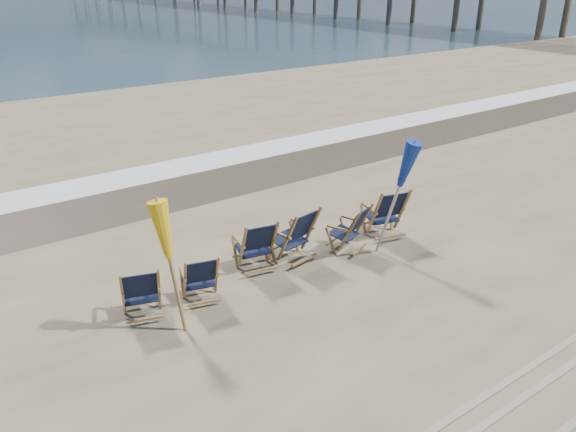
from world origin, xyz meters
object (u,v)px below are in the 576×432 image
beach_chair_0 (159,291)px  umbrella_yellow (170,237)px  beach_chair_1 (217,277)px  beach_chair_5 (402,211)px  beach_chair_4 (362,224)px  beach_chair_2 (274,243)px  beach_chair_3 (311,231)px  umbrella_blue (396,166)px

beach_chair_0 → umbrella_yellow: (0.09, -0.36, 1.02)m
beach_chair_1 → beach_chair_5: (4.17, -0.03, 0.10)m
beach_chair_4 → beach_chair_2: bearing=-27.8°
beach_chair_2 → beach_chair_4: (1.88, -0.26, -0.04)m
beach_chair_2 → beach_chair_3: size_ratio=0.94×
beach_chair_0 → beach_chair_1: (0.94, -0.09, -0.02)m
beach_chair_5 → umbrella_blue: bearing=44.5°
beach_chair_3 → umbrella_yellow: (-3.01, -0.61, 0.95)m
beach_chair_2 → beach_chair_1: bearing=25.3°
beach_chair_2 → umbrella_blue: size_ratio=0.45×
beach_chair_1 → umbrella_yellow: 1.38m
beach_chair_4 → umbrella_blue: bearing=89.8°
beach_chair_1 → umbrella_yellow: umbrella_yellow is taller
beach_chair_2 → beach_chair_3: 0.83m
beach_chair_2 → umbrella_blue: (2.08, -0.81, 1.24)m
beach_chair_4 → beach_chair_5: bearing=152.4°
beach_chair_4 → beach_chair_0: bearing=-20.0°
beach_chair_1 → beach_chair_4: 3.22m
beach_chair_1 → beach_chair_3: 2.19m
beach_chair_1 → beach_chair_2: 1.39m
beach_chair_0 → beach_chair_4: 4.16m
beach_chair_3 → beach_chair_1: bearing=-0.7°
beach_chair_0 → beach_chair_2: size_ratio=0.92×
beach_chair_1 → beach_chair_2: (1.34, 0.35, 0.06)m
beach_chair_1 → beach_chair_3: beach_chair_3 is taller
beach_chair_5 → umbrella_yellow: size_ratio=0.55×
beach_chair_3 → umbrella_yellow: bearing=2.0°
umbrella_blue → beach_chair_2: bearing=158.6°
beach_chair_0 → beach_chair_2: bearing=-155.8°
beach_chair_4 → beach_chair_5: size_ratio=0.86×
beach_chair_4 → umbrella_blue: 1.41m
beach_chair_0 → beach_chair_1: beach_chair_0 is taller
beach_chair_4 → beach_chair_3: bearing=-32.5°
beach_chair_2 → umbrella_blue: umbrella_blue is taller
beach_chair_0 → beach_chair_1: bearing=-167.7°
beach_chair_3 → umbrella_blue: size_ratio=0.48×
beach_chair_2 → umbrella_yellow: (-2.18, -0.63, 0.98)m
beach_chair_0 → beach_chair_5: (5.11, -0.12, 0.08)m
beach_chair_0 → beach_chair_4: beach_chair_4 is taller
beach_chair_0 → beach_chair_4: (4.16, 0.01, 0.00)m
umbrella_yellow → beach_chair_0: bearing=104.6°
beach_chair_5 → beach_chair_4: bearing=7.0°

